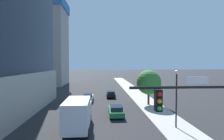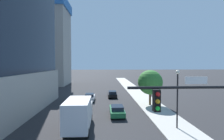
{
  "view_description": "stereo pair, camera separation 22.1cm",
  "coord_description": "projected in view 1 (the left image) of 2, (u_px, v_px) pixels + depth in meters",
  "views": [
    {
      "loc": [
        -0.09,
        -3.9,
        7.16
      ],
      "look_at": [
        0.81,
        10.33,
        6.62
      ],
      "focal_mm": 27.89,
      "sensor_mm": 36.0,
      "label": 1
    },
    {
      "loc": [
        0.13,
        -3.92,
        7.16
      ],
      "look_at": [
        0.81,
        10.33,
        6.62
      ],
      "focal_mm": 27.89,
      "sensor_mm": 36.0,
      "label": 2
    }
  ],
  "objects": [
    {
      "name": "sidewalk",
      "position": [
        159.0,
        113.0,
        24.62
      ],
      "size": [
        4.19,
        120.0,
        0.15
      ],
      "primitive_type": "cube",
      "color": "#B2AFA8",
      "rests_on": "ground"
    },
    {
      "name": "construction_building",
      "position": [
        46.0,
        39.0,
        57.95
      ],
      "size": [
        13.58,
        16.97,
        36.15
      ],
      "color": "#9E9B93",
      "rests_on": "ground"
    },
    {
      "name": "traffic_light_pole",
      "position": [
        201.0,
        116.0,
        8.59
      ],
      "size": [
        5.27,
        0.48,
        6.61
      ],
      "color": "black",
      "rests_on": "sidewalk"
    },
    {
      "name": "street_lamp",
      "position": [
        176.0,
        90.0,
        18.89
      ],
      "size": [
        0.44,
        0.44,
        6.29
      ],
      "color": "black",
      "rests_on": "sidewalk"
    },
    {
      "name": "street_tree",
      "position": [
        149.0,
        82.0,
        29.57
      ],
      "size": [
        4.17,
        4.17,
        5.91
      ],
      "color": "brown",
      "rests_on": "sidewalk"
    },
    {
      "name": "car_black",
      "position": [
        111.0,
        94.0,
        36.84
      ],
      "size": [
        1.82,
        4.53,
        1.41
      ],
      "color": "black",
      "rests_on": "ground"
    },
    {
      "name": "car_green",
      "position": [
        116.0,
        110.0,
        23.88
      ],
      "size": [
        1.91,
        4.6,
        1.45
      ],
      "color": "#1E6638",
      "rests_on": "ground"
    },
    {
      "name": "car_silver",
      "position": [
        88.0,
        97.0,
        33.08
      ],
      "size": [
        1.83,
        4.4,
        1.48
      ],
      "color": "#B7B7BC",
      "rests_on": "ground"
    },
    {
      "name": "box_truck",
      "position": [
        78.0,
        113.0,
        18.53
      ],
      "size": [
        2.45,
        6.87,
        3.42
      ],
      "color": "silver",
      "rests_on": "ground"
    }
  ]
}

